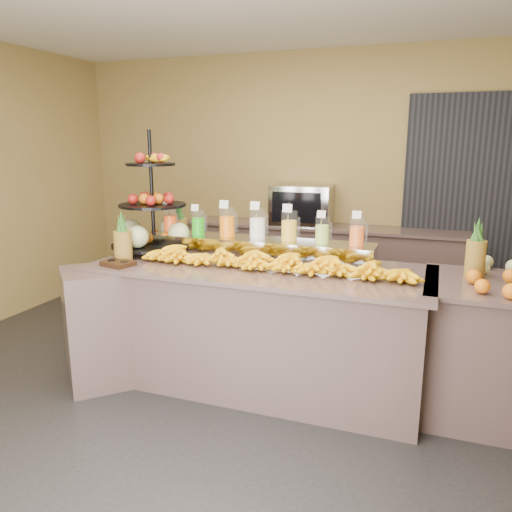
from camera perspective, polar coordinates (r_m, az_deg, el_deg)
The scene contains 20 objects.
ground at distance 3.77m, azimuth -1.23°, elevation -16.10°, with size 6.00×6.00×0.00m, color black.
room_envelope at distance 3.98m, azimuth 5.46°, elevation 13.56°, with size 6.04×5.02×2.82m.
buffet_counter at distance 3.83m, azimuth -1.45°, elevation -7.92°, with size 2.75×1.25×0.93m.
right_counter at distance 3.76m, azimuth 26.57°, elevation -9.77°, with size 1.08×0.88×0.93m.
back_ledge at distance 5.62m, azimuth 7.13°, elevation -1.15°, with size 3.10×0.55×0.93m.
pitcher_tray at distance 3.97m, azimuth 0.17°, elevation 0.95°, with size 1.85×0.30×0.15m, color gray.
juice_pitcher_orange_a at distance 4.26m, azimuth -9.77°, elevation 3.93°, with size 0.12×0.12×0.28m.
juice_pitcher_green at distance 4.14m, azimuth -6.63°, elevation 3.69°, with size 0.11×0.11×0.27m.
juice_pitcher_orange_b at distance 4.03m, azimuth -3.32°, elevation 3.71°, with size 0.13×0.13×0.31m.
juice_pitcher_milk at distance 3.93m, azimuth 0.17°, elevation 3.51°, with size 0.13×0.13×0.31m.
juice_pitcher_lemon at distance 3.85m, azimuth 3.81°, elevation 3.24°, with size 0.13×0.13×0.30m.
juice_pitcher_lime at distance 3.79m, azimuth 7.58°, elevation 2.79°, with size 0.11×0.11×0.26m.
juice_pitcher_orange_c at distance 3.74m, azimuth 11.47°, elevation 2.57°, with size 0.11×0.12×0.27m.
banana_heap at distance 3.60m, azimuth 1.86°, elevation -0.35°, with size 2.10×0.19×0.17m.
fruit_stand at distance 4.22m, azimuth -11.07°, elevation 3.86°, with size 0.78×0.78×0.99m.
condiment_caddy at distance 3.84m, azimuth -15.48°, elevation -0.82°, with size 0.22×0.17×0.03m, color black.
pineapple_left_a at distance 3.96m, azimuth -14.99°, elevation 1.51°, with size 0.14×0.14×0.39m.
pineapple_left_b at distance 4.41m, azimuth -8.70°, elevation 3.04°, with size 0.13×0.13×0.41m.
right_fruit_pile at distance 3.55m, azimuth 26.28°, elevation -1.78°, with size 0.48×0.46×0.25m.
oven_warmer at distance 5.54m, azimuth 5.26°, elevation 5.85°, with size 0.65×0.45×0.43m, color gray.
Camera 1 is at (1.21, -3.06, 1.84)m, focal length 35.00 mm.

